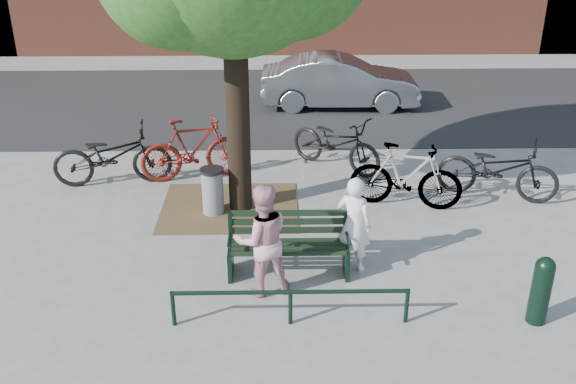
{
  "coord_description": "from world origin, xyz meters",
  "views": [
    {
      "loc": [
        -0.17,
        -8.02,
        5.06
      ],
      "look_at": [
        0.01,
        1.0,
        0.86
      ],
      "focal_mm": 40.0,
      "sensor_mm": 36.0,
      "label": 1
    }
  ],
  "objects_px": {
    "park_bench": "(288,242)",
    "bollard": "(541,288)",
    "person_right": "(262,240)",
    "bicycle_c": "(336,143)",
    "parked_car": "(340,82)",
    "litter_bin": "(213,191)",
    "person_left": "(354,224)"
  },
  "relations": [
    {
      "from": "person_left",
      "to": "bicycle_c",
      "type": "height_order",
      "value": "person_left"
    },
    {
      "from": "person_right",
      "to": "litter_bin",
      "type": "distance_m",
      "value": 2.62
    },
    {
      "from": "bollard",
      "to": "bicycle_c",
      "type": "xyz_separation_m",
      "value": [
        -2.17,
        5.18,
        0.04
      ]
    },
    {
      "from": "person_left",
      "to": "bicycle_c",
      "type": "relative_size",
      "value": 0.7
    },
    {
      "from": "person_right",
      "to": "litter_bin",
      "type": "relative_size",
      "value": 1.94
    },
    {
      "from": "litter_bin",
      "to": "parked_car",
      "type": "distance_m",
      "value": 6.72
    },
    {
      "from": "park_bench",
      "to": "parked_car",
      "type": "relative_size",
      "value": 0.43
    },
    {
      "from": "person_left",
      "to": "bollard",
      "type": "bearing_deg",
      "value": 177.94
    },
    {
      "from": "person_right",
      "to": "park_bench",
      "type": "bearing_deg",
      "value": -140.04
    },
    {
      "from": "person_right",
      "to": "person_left",
      "type": "bearing_deg",
      "value": -170.59
    },
    {
      "from": "person_left",
      "to": "bollard",
      "type": "distance_m",
      "value": 2.64
    },
    {
      "from": "litter_bin",
      "to": "parked_car",
      "type": "bearing_deg",
      "value": 65.79
    },
    {
      "from": "park_bench",
      "to": "litter_bin",
      "type": "xyz_separation_m",
      "value": [
        -1.26,
        1.92,
        -0.06
      ]
    },
    {
      "from": "person_left",
      "to": "litter_bin",
      "type": "relative_size",
      "value": 1.75
    },
    {
      "from": "person_right",
      "to": "parked_car",
      "type": "distance_m",
      "value": 8.76
    },
    {
      "from": "bollard",
      "to": "litter_bin",
      "type": "distance_m",
      "value": 5.5
    },
    {
      "from": "person_right",
      "to": "bollard",
      "type": "height_order",
      "value": "person_right"
    },
    {
      "from": "park_bench",
      "to": "bollard",
      "type": "bearing_deg",
      "value": -21.97
    },
    {
      "from": "person_right",
      "to": "bollard",
      "type": "relative_size",
      "value": 1.7
    },
    {
      "from": "person_right",
      "to": "bicycle_c",
      "type": "height_order",
      "value": "person_right"
    },
    {
      "from": "person_left",
      "to": "litter_bin",
      "type": "xyz_separation_m",
      "value": [
        -2.21,
        1.85,
        -0.31
      ]
    },
    {
      "from": "bicycle_c",
      "to": "park_bench",
      "type": "bearing_deg",
      "value": -154.39
    },
    {
      "from": "person_left",
      "to": "bollard",
      "type": "xyz_separation_m",
      "value": [
        2.25,
        -1.36,
        -0.22
      ]
    },
    {
      "from": "person_right",
      "to": "litter_bin",
      "type": "xyz_separation_m",
      "value": [
        -0.9,
        2.43,
        -0.39
      ]
    },
    {
      "from": "bollard",
      "to": "parked_car",
      "type": "distance_m",
      "value": 9.5
    },
    {
      "from": "person_left",
      "to": "litter_bin",
      "type": "bearing_deg",
      "value": -10.74
    },
    {
      "from": "bicycle_c",
      "to": "litter_bin",
      "type": "bearing_deg",
      "value": 171.06
    },
    {
      "from": "person_left",
      "to": "litter_bin",
      "type": "distance_m",
      "value": 2.9
    },
    {
      "from": "person_right",
      "to": "parked_car",
      "type": "height_order",
      "value": "person_right"
    },
    {
      "from": "bollard",
      "to": "litter_bin",
      "type": "xyz_separation_m",
      "value": [
        -4.46,
        3.21,
        -0.09
      ]
    },
    {
      "from": "parked_car",
      "to": "litter_bin",
      "type": "bearing_deg",
      "value": 157.25
    },
    {
      "from": "bollard",
      "to": "bicycle_c",
      "type": "bearing_deg",
      "value": 112.7
    }
  ]
}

